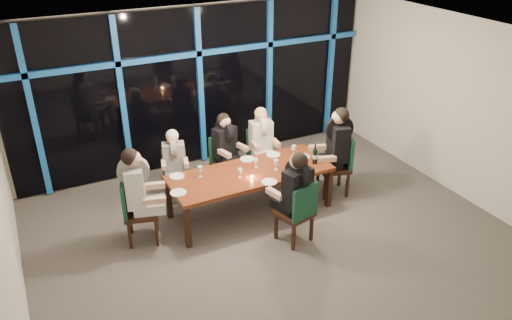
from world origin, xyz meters
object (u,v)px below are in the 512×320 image
object	(u,v)px
chair_far_right	(260,151)
wine_bottle	(315,156)
diner_far_mid	(226,140)
water_pitcher	(303,160)
chair_far_mid	(224,158)
chair_near_mid	(299,210)
chair_far_left	(175,172)
chair_end_left	(134,207)
diner_far_right	(262,134)
diner_near_mid	(296,184)
diner_far_left	(174,156)
dining_table	(250,175)
chair_end_right	(339,161)
diner_end_right	(336,139)
diner_end_left	(137,182)

from	to	relation	value
chair_far_right	wine_bottle	size ratio (longest dim) A/B	2.81
diner_far_mid	water_pitcher	world-z (taller)	diner_far_mid
chair_far_mid	chair_near_mid	xyz separation A→B (m)	(0.28, -2.10, 0.04)
chair_far_left	diner_far_mid	xyz separation A→B (m)	(0.94, -0.04, 0.42)
chair_end_left	diner_far_right	world-z (taller)	diner_far_right
diner_near_mid	chair_far_mid	bearing A→B (deg)	-96.27
chair_far_right	chair_near_mid	size ratio (longest dim) A/B	0.93
chair_end_left	water_pitcher	world-z (taller)	chair_end_left
water_pitcher	diner_far_right	bearing A→B (deg)	98.67
diner_far_left	chair_far_left	bearing A→B (deg)	90.00
dining_table	diner_far_left	world-z (taller)	diner_far_left
chair_end_left	diner_near_mid	distance (m)	2.39
chair_far_right	diner_far_mid	distance (m)	0.79
diner_far_left	water_pitcher	distance (m)	2.13
chair_end_left	diner_far_left	size ratio (longest dim) A/B	1.22
diner_far_right	chair_end_left	bearing A→B (deg)	-154.52
chair_end_right	diner_near_mid	distance (m)	1.69
chair_far_right	diner_end_right	world-z (taller)	diner_end_right
dining_table	diner_near_mid	size ratio (longest dim) A/B	2.64
diner_far_left	wine_bottle	xyz separation A→B (m)	(2.03, -1.13, 0.04)
chair_far_mid	diner_far_right	world-z (taller)	diner_far_right
chair_end_right	wine_bottle	xyz separation A→B (m)	(-0.57, -0.09, 0.27)
diner_far_left	wine_bottle	world-z (taller)	diner_far_left
chair_near_mid	diner_near_mid	distance (m)	0.41
diner_far_right	diner_end_left	distance (m)	2.61
chair_near_mid	chair_end_right	bearing A→B (deg)	-159.20
chair_far_left	diner_end_right	xyz separation A→B (m)	(2.49, -1.09, 0.54)
chair_near_mid	diner_near_mid	size ratio (longest dim) A/B	1.03
dining_table	wine_bottle	world-z (taller)	wine_bottle
chair_far_left	diner_end_left	distance (m)	1.37
chair_end_right	diner_end_right	xyz separation A→B (m)	(-0.09, 0.03, 0.43)
chair_far_right	diner_end_right	bearing A→B (deg)	-44.52
diner_end_left	diner_near_mid	bearing A→B (deg)	-101.13
chair_far_left	diner_end_left	size ratio (longest dim) A/B	0.86
dining_table	diner_end_left	distance (m)	1.81
diner_far_mid	wine_bottle	distance (m)	1.58
chair_far_mid	diner_end_left	distance (m)	2.07
chair_near_mid	water_pitcher	distance (m)	1.06
chair_far_mid	chair_near_mid	size ratio (longest dim) A/B	0.94
chair_end_left	chair_near_mid	size ratio (longest dim) A/B	1.03
chair_end_left	diner_end_right	bearing A→B (deg)	-76.89
diner_far_mid	diner_near_mid	bearing A→B (deg)	-97.81
chair_end_left	diner_far_left	world-z (taller)	diner_far_left
chair_end_right	water_pitcher	size ratio (longest dim) A/B	4.95
diner_far_right	diner_near_mid	bearing A→B (deg)	-95.96
chair_end_right	diner_far_mid	size ratio (longest dim) A/B	1.18
chair_near_mid	diner_far_right	bearing A→B (deg)	-115.51
diner_far_mid	water_pitcher	size ratio (longest dim) A/B	4.21
chair_far_left	diner_end_left	bearing A→B (deg)	-117.15
water_pitcher	diner_end_right	bearing A→B (deg)	11.07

